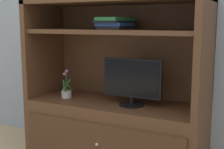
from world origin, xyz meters
TOP-DOWN VIEW (x-y plane):
  - painted_rear_wall at (0.00, 0.75)m, footprint 6.00×0.10m
  - media_console at (0.00, 0.41)m, footprint 1.55×0.62m
  - tv_monitor at (0.18, 0.36)m, footprint 0.51×0.21m
  - potted_plant at (-0.47, 0.34)m, footprint 0.10×0.12m
  - magazine_stack at (0.01, 0.40)m, footprint 0.28×0.35m

SIDE VIEW (x-z plane):
  - media_console at x=0.00m, z-range -0.26..1.17m
  - potted_plant at x=-0.47m, z-range 0.47..0.74m
  - tv_monitor at x=0.18m, z-range 0.56..0.96m
  - magazine_stack at x=0.01m, z-range 1.18..1.28m
  - painted_rear_wall at x=0.00m, z-range 0.00..2.80m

